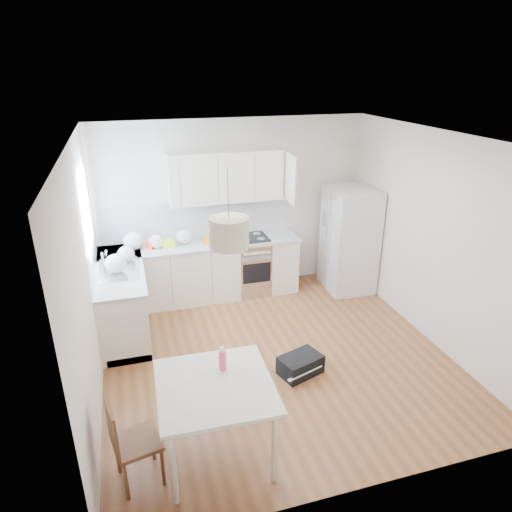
{
  "coord_description": "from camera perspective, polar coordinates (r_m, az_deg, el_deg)",
  "views": [
    {
      "loc": [
        -1.6,
        -4.6,
        3.41
      ],
      "look_at": [
        -0.14,
        0.4,
        1.22
      ],
      "focal_mm": 32.0,
      "sensor_mm": 36.0,
      "label": 1
    }
  ],
  "objects": [
    {
      "name": "cabinets_left",
      "position": [
        6.52,
        -16.31,
        -5.29
      ],
      "size": [
        0.6,
        1.8,
        0.88
      ],
      "primitive_type": "cube",
      "color": "white",
      "rests_on": "floor"
    },
    {
      "name": "grocery_bag_e",
      "position": [
        6.13,
        -17.13,
        -0.92
      ],
      "size": [
        0.28,
        0.24,
        0.25
      ],
      "primitive_type": "ellipsoid",
      "color": "white",
      "rests_on": "counter_left"
    },
    {
      "name": "wall_back",
      "position": [
        7.19,
        -2.8,
        6.15
      ],
      "size": [
        4.2,
        0.0,
        4.2
      ],
      "primitive_type": "plane",
      "rotation": [
        1.57,
        0.0,
        0.0
      ],
      "color": "beige",
      "rests_on": "floor"
    },
    {
      "name": "grocery_bag_b",
      "position": [
        6.83,
        -12.29,
        1.81
      ],
      "size": [
        0.22,
        0.19,
        0.2
      ],
      "primitive_type": "ellipsoid",
      "color": "white",
      "rests_on": "counter_back"
    },
    {
      "name": "counter_back",
      "position": [
        6.94,
        -6.95,
        1.47
      ],
      "size": [
        3.02,
        0.64,
        0.04
      ],
      "primitive_type": "cube",
      "color": "#B5B7BA",
      "rests_on": "cabinets_back"
    },
    {
      "name": "cabinets_back",
      "position": [
        7.12,
        -6.78,
        -1.97
      ],
      "size": [
        3.0,
        0.6,
        0.88
      ],
      "primitive_type": "cube",
      "color": "white",
      "rests_on": "floor"
    },
    {
      "name": "floor",
      "position": [
        5.94,
        2.39,
        -12.2
      ],
      "size": [
        4.2,
        4.2,
        0.0
      ],
      "primitive_type": "plane",
      "color": "brown",
      "rests_on": "ground"
    },
    {
      "name": "grocery_bag_c",
      "position": [
        6.91,
        -8.96,
        2.38
      ],
      "size": [
        0.24,
        0.21,
        0.22
      ],
      "primitive_type": "ellipsoid",
      "color": "white",
      "rests_on": "counter_back"
    },
    {
      "name": "pendant_lamp",
      "position": [
        3.62,
        -3.4,
        2.93
      ],
      "size": [
        0.41,
        0.41,
        0.25
      ],
      "primitive_type": "cylinder",
      "rotation": [
        0.0,
        0.0,
        0.35
      ],
      "color": "beige",
      "rests_on": "ceiling"
    },
    {
      "name": "snack_orange",
      "position": [
        6.92,
        -5.86,
        2.11
      ],
      "size": [
        0.17,
        0.11,
        0.11
      ],
      "primitive_type": "cube",
      "rotation": [
        0.0,
        0.0,
        -0.06
      ],
      "color": "orange",
      "rests_on": "counter_back"
    },
    {
      "name": "backsplash_left",
      "position": [
        6.22,
        -19.78,
        0.71
      ],
      "size": [
        0.01,
        1.8,
        0.58
      ],
      "primitive_type": "cube",
      "color": "white",
      "rests_on": "wall_left"
    },
    {
      "name": "backsplash_back",
      "position": [
        7.11,
        -7.48,
        4.62
      ],
      "size": [
        3.0,
        0.01,
        0.58
      ],
      "primitive_type": "cube",
      "color": "white",
      "rests_on": "wall_back"
    },
    {
      "name": "counter_left",
      "position": [
        6.32,
        -16.77,
        -1.6
      ],
      "size": [
        0.64,
        1.82,
        0.04
      ],
      "primitive_type": "cube",
      "color": "#B5B7BA",
      "rests_on": "cabinets_left"
    },
    {
      "name": "ceiling",
      "position": [
        4.92,
        2.92,
        14.5
      ],
      "size": [
        4.2,
        4.2,
        0.0
      ],
      "primitive_type": "plane",
      "rotation": [
        3.14,
        0.0,
        0.0
      ],
      "color": "white",
      "rests_on": "wall_back"
    },
    {
      "name": "grocery_bag_a",
      "position": [
        6.82,
        -15.07,
        1.82
      ],
      "size": [
        0.3,
        0.25,
        0.27
      ],
      "primitive_type": "ellipsoid",
      "color": "white",
      "rests_on": "counter_back"
    },
    {
      "name": "upper_cabinets",
      "position": [
        6.87,
        -3.8,
        9.88
      ],
      "size": [
        1.7,
        0.32,
        0.75
      ],
      "primitive_type": "cube",
      "color": "white",
      "rests_on": "wall_back"
    },
    {
      "name": "grocery_bag_d",
      "position": [
        6.47,
        -15.95,
        0.27
      ],
      "size": [
        0.23,
        0.2,
        0.21
      ],
      "primitive_type": "ellipsoid",
      "color": "white",
      "rests_on": "counter_back"
    },
    {
      "name": "drink_bottle",
      "position": [
        4.3,
        -4.21,
        -12.63
      ],
      "size": [
        0.07,
        0.07,
        0.23
      ],
      "primitive_type": "cylinder",
      "rotation": [
        0.0,
        0.0,
        -0.09
      ],
      "color": "#F44473",
      "rests_on": "dining_table"
    },
    {
      "name": "range_oven",
      "position": [
        7.28,
        -0.57,
        -1.24
      ],
      "size": [
        0.5,
        0.61,
        0.88
      ],
      "primitive_type": null,
      "color": "silver",
      "rests_on": "floor"
    },
    {
      "name": "dining_table",
      "position": [
        4.25,
        -5.13,
        -16.67
      ],
      "size": [
        1.05,
        1.05,
        0.8
      ],
      "rotation": [
        0.0,
        0.0,
        -0.03
      ],
      "color": "beige",
      "rests_on": "floor"
    },
    {
      "name": "wall_right",
      "position": [
        6.25,
        21.18,
        1.99
      ],
      "size": [
        0.0,
        4.2,
        4.2
      ],
      "primitive_type": "plane",
      "rotation": [
        1.57,
        0.0,
        -1.57
      ],
      "color": "beige",
      "rests_on": "floor"
    },
    {
      "name": "snack_red",
      "position": [
        6.86,
        -12.79,
        1.48
      ],
      "size": [
        0.19,
        0.19,
        0.11
      ],
      "primitive_type": "cube",
      "rotation": [
        0.0,
        0.0,
        0.73
      ],
      "color": "red",
      "rests_on": "counter_back"
    },
    {
      "name": "sink",
      "position": [
        6.27,
        -16.78,
        -1.66
      ],
      "size": [
        0.5,
        0.8,
        0.16
      ],
      "primitive_type": null,
      "color": "silver",
      "rests_on": "counter_left"
    },
    {
      "name": "dining_chair",
      "position": [
        4.33,
        -14.63,
        -21.36
      ],
      "size": [
        0.44,
        0.44,
        0.89
      ],
      "primitive_type": null,
      "rotation": [
        0.0,
        0.0,
        0.2
      ],
      "color": "#533419",
      "rests_on": "floor"
    },
    {
      "name": "gym_bag",
      "position": [
        5.6,
        5.55,
        -13.38
      ],
      "size": [
        0.57,
        0.46,
        0.23
      ],
      "primitive_type": "cube",
      "rotation": [
        0.0,
        0.0,
        0.32
      ],
      "color": "black",
      "rests_on": "floor"
    },
    {
      "name": "wall_left",
      "position": [
        5.06,
        -20.52,
        -2.74
      ],
      "size": [
        0.0,
        4.2,
        4.2
      ],
      "primitive_type": "plane",
      "rotation": [
        1.57,
        0.0,
        1.57
      ],
      "color": "beige",
      "rests_on": "floor"
    },
    {
      "name": "refrigerator",
      "position": [
        7.44,
        11.66,
        2.06
      ],
      "size": [
        0.84,
        0.86,
        1.66
      ],
      "primitive_type": null,
      "rotation": [
        0.0,
        0.0,
        -0.04
      ],
      "color": "silver",
      "rests_on": "floor"
    },
    {
      "name": "snack_yellow",
      "position": [
        6.82,
        -10.87,
        1.54
      ],
      "size": [
        0.19,
        0.13,
        0.12
      ],
      "primitive_type": "cube",
      "rotation": [
        0.0,
        0.0,
        -0.13
      ],
      "color": "yellow",
      "rests_on": "counter_back"
    },
    {
      "name": "window_glassblock",
      "position": [
        6.0,
        -20.42,
        5.32
      ],
      "size": [
        0.02,
        1.0,
        1.0
      ],
      "primitive_type": "cube",
      "color": "#BFE0F9",
      "rests_on": "wall_left"
    }
  ]
}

